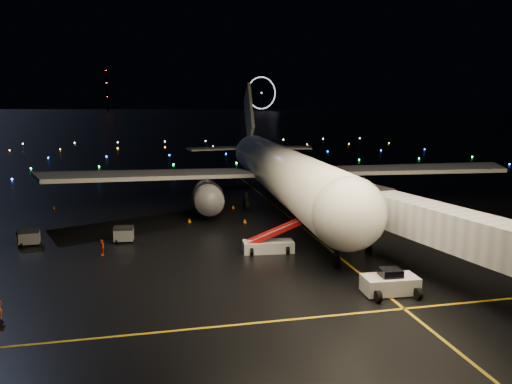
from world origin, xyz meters
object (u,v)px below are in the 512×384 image
crew_c (102,247)px  baggage_cart_1 (29,237)px  airliner (276,142)px  belt_loader (268,235)px  baggage_cart_2 (26,238)px  pushback_tug (390,281)px  baggage_cart_0 (124,234)px

crew_c → baggage_cart_1: (-7.74, 5.33, 0.04)m
airliner → belt_loader: size_ratio=8.76×
baggage_cart_2 → crew_c: bearing=-40.0°
crew_c → baggage_cart_2: crew_c is taller
airliner → belt_loader: airliner is taller
pushback_tug → belt_loader: size_ratio=0.58×
crew_c → baggage_cart_0: (1.89, 4.42, 0.04)m
belt_loader → baggage_cart_1: bearing=167.2°
crew_c → baggage_cart_0: size_ratio=0.81×
airliner → baggage_cart_2: airliner is taller
airliner → crew_c: (-22.67, -19.70, -8.34)m
pushback_tug → baggage_cart_0: (-21.00, 19.57, -0.16)m
belt_loader → baggage_cart_0: size_ratio=3.69×
baggage_cart_1 → baggage_cart_0: bearing=-9.8°
belt_loader → baggage_cart_0: (-14.30, 6.79, -0.94)m
pushback_tug → baggage_cart_1: bearing=149.1°
belt_loader → crew_c: size_ratio=4.57×
pushback_tug → baggage_cart_0: bearing=139.8°
baggage_cart_0 → pushback_tug: bearing=-38.0°
airliner → belt_loader: 24.15m
baggage_cart_2 → belt_loader: bearing=-23.9°
belt_loader → baggage_cart_0: 15.86m
baggage_cart_0 → baggage_cart_2: (-9.96, 1.01, -0.09)m
pushback_tug → baggage_cart_0: 28.70m
crew_c → baggage_cart_0: bearing=130.9°
belt_loader → baggage_cart_2: belt_loader is taller
pushback_tug → baggage_cart_2: bearing=149.2°
baggage_cart_1 → belt_loader: bearing=-22.2°
crew_c → baggage_cart_1: size_ratio=0.81×
pushback_tug → baggage_cart_2: 37.17m
pushback_tug → crew_c: bearing=149.3°
airliner → pushback_tug: airliner is taller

